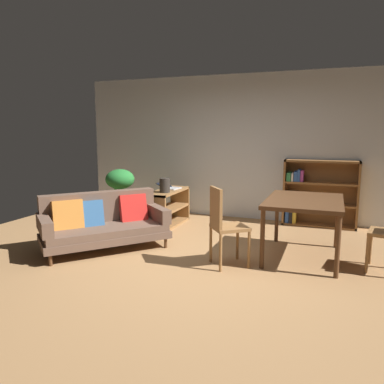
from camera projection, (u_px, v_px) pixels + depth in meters
name	position (u px, v px, depth m)	size (l,w,h in m)	color
ground_plane	(204.00, 263.00, 4.70)	(8.16, 8.16, 0.00)	#A87A4C
back_wall_panel	(251.00, 148.00, 6.97)	(6.80, 0.10, 2.70)	silver
fabric_couch	(102.00, 222.00, 5.28)	(1.72, 1.80, 0.78)	#56351E
media_console	(168.00, 208.00, 6.57)	(0.38, 1.09, 0.63)	olive
open_laptop	(170.00, 187.00, 6.69)	(0.42, 0.33, 0.10)	silver
desk_speaker	(165.00, 185.00, 6.25)	(0.18, 0.18, 0.24)	#2D2823
potted_floor_plant	(120.00, 185.00, 6.94)	(0.53, 0.53, 0.96)	brown
dining_table	(304.00, 205.00, 4.83)	(0.95, 1.31, 0.78)	#56351E
dining_chair_near	(224.00, 223.00, 4.54)	(0.55, 0.55, 0.99)	olive
bookshelf	(316.00, 193.00, 6.52)	(1.24, 0.30, 1.16)	brown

